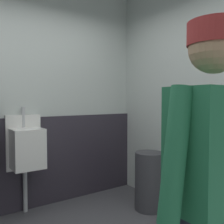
% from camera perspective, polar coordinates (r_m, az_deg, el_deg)
% --- Properties ---
extents(wall_back, '(3.87, 0.12, 2.87)m').
position_cam_1_polar(wall_back, '(3.17, -21.46, 4.59)').
color(wall_back, silver).
rests_on(wall_back, ground_plane).
extents(wall_right, '(0.12, 3.72, 2.87)m').
position_cam_1_polar(wall_right, '(2.84, 24.25, 4.77)').
color(wall_right, silver).
rests_on(wall_right, ground_plane).
extents(wainscot_band_back, '(3.27, 0.03, 1.12)m').
position_cam_1_polar(wainscot_band_back, '(3.19, -20.85, -11.30)').
color(wainscot_band_back, '#2D2833').
rests_on(wainscot_band_back, ground_plane).
extents(urinal_middle, '(0.40, 0.34, 1.24)m').
position_cam_1_polar(urinal_middle, '(3.02, -19.04, -7.79)').
color(urinal_middle, white).
rests_on(urinal_middle, ground_plane).
extents(person, '(0.63, 0.60, 1.67)m').
position_cam_1_polar(person, '(1.25, 22.32, -13.07)').
color(person, '#2D3342').
rests_on(person, ground_plane).
extents(trash_bin, '(0.34, 0.34, 0.69)m').
position_cam_1_polar(trash_bin, '(3.14, 8.49, -15.38)').
color(trash_bin, '#38383D').
rests_on(trash_bin, ground_plane).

